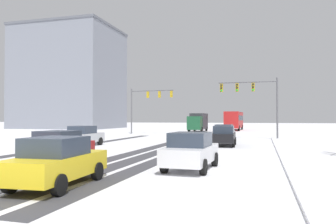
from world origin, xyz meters
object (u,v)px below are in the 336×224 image
(traffic_signal_far_left, at_px, (148,100))
(car_black_second, at_px, (224,136))
(car_yellow_cab_sixth, at_px, (57,161))
(bus_oncoming, at_px, (234,119))
(box_truck_delivery, at_px, (198,122))
(car_silver_third, at_px, (83,136))
(car_grey_lead, at_px, (224,133))
(office_building_far_left_block, at_px, (70,78))
(car_red_fourth, at_px, (59,147))
(traffic_signal_near_right, at_px, (253,94))
(car_white_fifth, at_px, (191,151))

(traffic_signal_far_left, height_order, car_black_second, traffic_signal_far_left)
(traffic_signal_far_left, distance_m, car_yellow_cab_sixth, 36.15)
(bus_oncoming, xyz_separation_m, box_truck_delivery, (-5.15, -8.63, -0.36))
(car_silver_third, height_order, car_yellow_cab_sixth, same)
(car_grey_lead, xyz_separation_m, car_yellow_cab_sixth, (-2.93, -22.89, 0.00))
(car_black_second, height_order, office_building_far_left_block, office_building_far_left_block)
(traffic_signal_far_left, relative_size, car_grey_lead, 1.58)
(bus_oncoming, bearing_deg, car_grey_lead, -87.18)
(car_black_second, bearing_deg, bus_oncoming, 93.31)
(car_red_fourth, height_order, bus_oncoming, bus_oncoming)
(car_black_second, xyz_separation_m, office_building_far_left_block, (-38.42, 38.23, 10.33))
(traffic_signal_near_right, xyz_separation_m, car_yellow_cab_sixth, (-5.54, -26.95, -3.98))
(box_truck_delivery, height_order, office_building_far_left_block, office_building_far_left_block)
(car_silver_third, relative_size, box_truck_delivery, 0.55)
(office_building_far_left_block, bearing_deg, bus_oncoming, -4.38)
(car_grey_lead, height_order, office_building_far_left_block, office_building_far_left_block)
(traffic_signal_near_right, relative_size, car_silver_third, 1.58)
(car_black_second, xyz_separation_m, bus_oncoming, (-2.05, 35.44, 1.18))
(traffic_signal_near_right, bearing_deg, car_yellow_cab_sixth, -101.62)
(office_building_far_left_block, bearing_deg, car_silver_third, -56.38)
(traffic_signal_near_right, height_order, car_yellow_cab_sixth, traffic_signal_near_right)
(bus_oncoming, distance_m, box_truck_delivery, 10.06)
(traffic_signal_near_right, distance_m, box_truck_delivery, 19.84)
(car_red_fourth, bearing_deg, car_silver_third, 113.75)
(car_red_fourth, bearing_deg, car_grey_lead, 71.28)
(car_black_second, bearing_deg, car_red_fourth, -117.99)
(traffic_signal_far_left, height_order, office_building_far_left_block, office_building_far_left_block)
(car_red_fourth, bearing_deg, bus_oncoming, 84.47)
(traffic_signal_near_right, distance_m, car_white_fifth, 22.72)
(box_truck_delivery, distance_m, office_building_far_left_block, 34.58)
(car_grey_lead, height_order, car_silver_third, same)
(car_white_fifth, distance_m, bus_oncoming, 48.24)
(traffic_signal_far_left, xyz_separation_m, car_red_fourth, (5.87, -29.96, -3.99))
(car_black_second, xyz_separation_m, car_red_fourth, (-6.70, -12.61, 0.00))
(car_silver_third, bearing_deg, car_red_fourth, -66.25)
(box_truck_delivery, bearing_deg, bus_oncoming, 59.20)
(car_red_fourth, bearing_deg, office_building_far_left_block, 121.96)
(car_grey_lead, bearing_deg, car_white_fifth, -88.22)
(office_building_far_left_block, bearing_deg, car_white_fifth, -53.00)
(car_grey_lead, relative_size, car_white_fifth, 0.99)
(traffic_signal_near_right, height_order, car_grey_lead, traffic_signal_near_right)
(car_red_fourth, xyz_separation_m, car_white_fifth, (6.70, -0.13, 0.00))
(traffic_signal_near_right, distance_m, car_black_second, 10.53)
(car_red_fourth, bearing_deg, traffic_signal_far_left, 101.09)
(traffic_signal_far_left, height_order, car_yellow_cab_sixth, traffic_signal_far_left)
(car_red_fourth, bearing_deg, car_yellow_cab_sixth, -56.36)
(traffic_signal_near_right, xyz_separation_m, office_building_far_left_block, (-40.46, 28.69, 6.35))
(bus_oncoming, bearing_deg, traffic_signal_far_left, -120.19)
(traffic_signal_far_left, distance_m, car_grey_lead, 17.35)
(traffic_signal_near_right, distance_m, bus_oncoming, 26.37)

